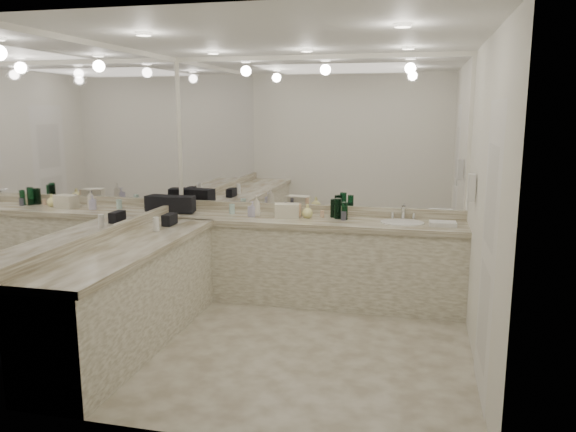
% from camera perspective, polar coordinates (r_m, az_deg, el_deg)
% --- Properties ---
extents(floor, '(3.20, 3.20, 0.00)m').
position_cam_1_polar(floor, '(5.06, -0.45, -12.91)').
color(floor, '#BDB59F').
rests_on(floor, ground).
extents(ceiling, '(3.20, 3.20, 0.00)m').
position_cam_1_polar(ceiling, '(4.67, -0.50, 17.75)').
color(ceiling, white).
rests_on(ceiling, floor).
extents(wall_back, '(3.20, 0.02, 2.60)m').
position_cam_1_polar(wall_back, '(6.15, 2.86, 3.91)').
color(wall_back, silver).
rests_on(wall_back, floor).
extents(wall_left, '(0.02, 3.00, 2.60)m').
position_cam_1_polar(wall_left, '(5.30, -17.53, 2.32)').
color(wall_left, silver).
rests_on(wall_left, floor).
extents(wall_right, '(0.02, 3.00, 2.60)m').
position_cam_1_polar(wall_right, '(4.59, 19.33, 0.97)').
color(wall_right, silver).
rests_on(wall_right, floor).
extents(vanity_back_base, '(3.20, 0.60, 0.84)m').
position_cam_1_polar(vanity_back_base, '(6.03, 2.26, -4.76)').
color(vanity_back_base, silver).
rests_on(vanity_back_base, floor).
extents(vanity_back_top, '(3.20, 0.64, 0.06)m').
position_cam_1_polar(vanity_back_top, '(5.91, 2.28, -0.58)').
color(vanity_back_top, beige).
rests_on(vanity_back_top, vanity_back_base).
extents(vanity_left_base, '(0.60, 2.40, 0.84)m').
position_cam_1_polar(vanity_left_base, '(5.10, -15.77, -8.08)').
color(vanity_left_base, silver).
rests_on(vanity_left_base, floor).
extents(vanity_left_top, '(0.64, 2.42, 0.06)m').
position_cam_1_polar(vanity_left_top, '(4.97, -15.93, -3.17)').
color(vanity_left_top, beige).
rests_on(vanity_left_top, vanity_left_base).
extents(backsplash_back, '(3.20, 0.04, 0.10)m').
position_cam_1_polar(backsplash_back, '(6.18, 2.80, 0.66)').
color(backsplash_back, beige).
rests_on(backsplash_back, vanity_back_top).
extents(backsplash_left, '(0.04, 3.00, 0.10)m').
position_cam_1_polar(backsplash_left, '(5.35, -17.14, -1.39)').
color(backsplash_left, beige).
rests_on(backsplash_left, vanity_left_top).
extents(mirror_back, '(3.12, 0.01, 1.55)m').
position_cam_1_polar(mirror_back, '(6.10, 2.89, 8.33)').
color(mirror_back, white).
rests_on(mirror_back, wall_back).
extents(mirror_left, '(0.01, 2.92, 1.55)m').
position_cam_1_polar(mirror_left, '(5.25, -17.71, 7.45)').
color(mirror_left, white).
rests_on(mirror_left, wall_left).
extents(sink, '(0.44, 0.44, 0.03)m').
position_cam_1_polar(sink, '(5.82, 11.52, -0.73)').
color(sink, white).
rests_on(sink, vanity_back_top).
extents(faucet, '(0.24, 0.16, 0.14)m').
position_cam_1_polar(faucet, '(6.01, 11.62, 0.36)').
color(faucet, silver).
rests_on(faucet, vanity_back_top).
extents(wall_phone, '(0.06, 0.10, 0.24)m').
position_cam_1_polar(wall_phone, '(5.27, 18.12, 2.78)').
color(wall_phone, white).
rests_on(wall_phone, wall_right).
extents(door, '(0.02, 0.82, 2.10)m').
position_cam_1_polar(door, '(4.15, 19.62, -3.57)').
color(door, white).
rests_on(door, wall_right).
extents(black_toiletry_bag, '(0.33, 0.24, 0.18)m').
position_cam_1_polar(black_toiletry_bag, '(6.34, -10.88, 1.09)').
color(black_toiletry_bag, black).
rests_on(black_toiletry_bag, vanity_back_top).
extents(black_bag_spill, '(0.09, 0.20, 0.11)m').
position_cam_1_polar(black_bag_spill, '(5.69, -11.94, -0.39)').
color(black_bag_spill, black).
rests_on(black_bag_spill, vanity_left_top).
extents(cream_cosmetic_case, '(0.28, 0.21, 0.15)m').
position_cam_1_polar(cream_cosmetic_case, '(5.96, -0.12, 0.54)').
color(cream_cosmetic_case, beige).
rests_on(cream_cosmetic_case, vanity_back_top).
extents(hand_towel, '(0.26, 0.18, 0.04)m').
position_cam_1_polar(hand_towel, '(5.76, 15.45, -0.75)').
color(hand_towel, white).
rests_on(hand_towel, vanity_back_top).
extents(lotion_left, '(0.06, 0.06, 0.13)m').
position_cam_1_polar(lotion_left, '(5.43, -13.26, -0.84)').
color(lotion_left, white).
rests_on(lotion_left, vanity_left_top).
extents(soap_bottle_a, '(0.11, 0.11, 0.23)m').
position_cam_1_polar(soap_bottle_a, '(6.03, -3.22, 1.02)').
color(soap_bottle_a, beige).
rests_on(soap_bottle_a, vanity_back_top).
extents(soap_bottle_b, '(0.10, 0.10, 0.17)m').
position_cam_1_polar(soap_bottle_b, '(6.02, -3.63, 0.72)').
color(soap_bottle_b, silver).
rests_on(soap_bottle_b, vanity_back_top).
extents(soap_bottle_c, '(0.14, 0.14, 0.15)m').
position_cam_1_polar(soap_bottle_c, '(5.95, 1.99, 0.53)').
color(soap_bottle_c, '#FEF794').
rests_on(soap_bottle_c, vanity_back_top).
extents(green_bottle_0, '(0.07, 0.07, 0.19)m').
position_cam_1_polar(green_bottle_0, '(6.00, 4.68, 0.80)').
color(green_bottle_0, '#0D4622').
rests_on(green_bottle_0, vanity_back_top).
extents(green_bottle_1, '(0.07, 0.07, 0.18)m').
position_cam_1_polar(green_bottle_1, '(5.88, 5.77, 0.52)').
color(green_bottle_1, '#0D4622').
rests_on(green_bottle_1, vanity_back_top).
extents(green_bottle_2, '(0.07, 0.07, 0.19)m').
position_cam_1_polar(green_bottle_2, '(6.00, 4.68, 0.76)').
color(green_bottle_2, '#0D4622').
rests_on(green_bottle_2, vanity_back_top).
extents(green_bottle_3, '(0.06, 0.06, 0.20)m').
position_cam_1_polar(green_bottle_3, '(6.00, 4.84, 0.79)').
color(green_bottle_3, '#0D4622').
rests_on(green_bottle_3, vanity_back_top).
extents(green_bottle_4, '(0.07, 0.07, 0.22)m').
position_cam_1_polar(green_bottle_4, '(5.93, 5.08, 0.77)').
color(green_bottle_4, '#0D4622').
rests_on(green_bottle_4, vanity_back_top).
extents(amenity_bottle_0, '(0.06, 0.06, 0.07)m').
position_cam_1_polar(amenity_bottle_0, '(5.99, 5.72, 0.12)').
color(amenity_bottle_0, '#E0B28C').
rests_on(amenity_bottle_0, vanity_back_top).
extents(amenity_bottle_1, '(0.05, 0.05, 0.08)m').
position_cam_1_polar(amenity_bottle_1, '(6.04, -1.05, 0.35)').
color(amenity_bottle_1, white).
rests_on(amenity_bottle_1, vanity_back_top).
extents(amenity_bottle_2, '(0.04, 0.04, 0.14)m').
position_cam_1_polar(amenity_bottle_2, '(6.09, -0.24, 0.74)').
color(amenity_bottle_2, '#3F3F4C').
rests_on(amenity_bottle_2, vanity_back_top).
extents(amenity_bottle_3, '(0.06, 0.06, 0.11)m').
position_cam_1_polar(amenity_bottle_3, '(6.22, -5.71, 0.72)').
color(amenity_bottle_3, silver).
rests_on(amenity_bottle_3, vanity_back_top).
extents(amenity_bottle_4, '(0.06, 0.06, 0.09)m').
position_cam_1_polar(amenity_bottle_4, '(5.86, 5.67, 0.03)').
color(amenity_bottle_4, '#3F3F4C').
rests_on(amenity_bottle_4, vanity_back_top).
extents(amenity_bottle_5, '(0.04, 0.04, 0.08)m').
position_cam_1_polar(amenity_bottle_5, '(5.99, 3.50, 0.22)').
color(amenity_bottle_5, '#E0B28C').
rests_on(amenity_bottle_5, vanity_back_top).
extents(amenity_bottle_6, '(0.06, 0.06, 0.14)m').
position_cam_1_polar(amenity_bottle_6, '(6.01, 1.09, 0.60)').
color(amenity_bottle_6, '#E0B28C').
rests_on(amenity_bottle_6, vanity_back_top).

